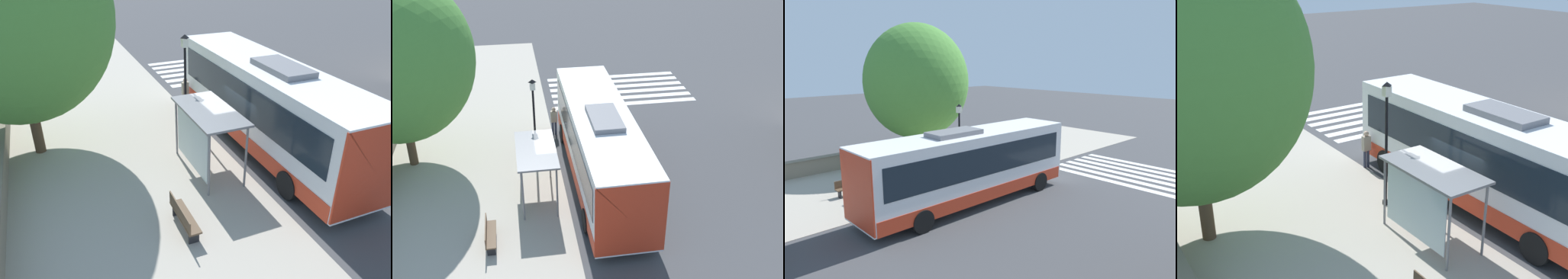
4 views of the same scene
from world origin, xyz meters
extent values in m
plane|color=#424244|center=(0.00, 0.00, 0.00)|extent=(120.00, 120.00, 0.00)
cube|color=#ADA393|center=(-4.50, 0.00, 0.01)|extent=(9.00, 44.00, 0.02)
cube|color=silver|center=(5.00, 8.43, 0.00)|extent=(9.00, 0.50, 0.01)
cube|color=silver|center=(5.00, 9.38, 0.00)|extent=(9.00, 0.50, 0.01)
cube|color=silver|center=(5.00, 10.33, 0.00)|extent=(9.00, 0.50, 0.01)
cube|color=silver|center=(5.00, 11.28, 0.00)|extent=(9.00, 0.50, 0.01)
cube|color=silver|center=(5.00, 12.23, 0.00)|extent=(9.00, 0.50, 0.01)
cube|color=silver|center=(5.00, 13.18, 0.00)|extent=(9.00, 0.50, 0.01)
cube|color=white|center=(1.70, 0.10, 1.99)|extent=(2.55, 11.48, 3.09)
cube|color=black|center=(1.70, 0.10, 2.40)|extent=(2.59, 10.56, 1.36)
cube|color=red|center=(1.70, 0.10, 0.76)|extent=(2.59, 11.25, 0.62)
cube|color=red|center=(1.70, -5.62, 1.99)|extent=(2.59, 0.06, 2.97)
cube|color=black|center=(1.70, 5.80, 3.23)|extent=(1.91, 0.08, 0.43)
cube|color=slate|center=(1.70, -0.77, 3.65)|extent=(1.27, 2.53, 0.22)
cylinder|color=black|center=(0.50, 4.11, 0.50)|extent=(0.30, 1.00, 1.00)
cylinder|color=black|center=(2.89, 4.11, 0.50)|extent=(0.30, 1.00, 1.00)
cylinder|color=black|center=(0.50, -3.46, 0.50)|extent=(0.30, 1.00, 1.00)
cylinder|color=black|center=(2.89, -3.46, 0.50)|extent=(0.30, 1.00, 1.00)
cylinder|color=slate|center=(-0.55, -2.37, 1.19)|extent=(0.08, 0.08, 2.39)
cylinder|color=slate|center=(-0.55, 0.75, 1.19)|extent=(0.08, 0.08, 2.39)
cylinder|color=slate|center=(-1.93, -2.37, 1.19)|extent=(0.08, 0.08, 2.39)
cylinder|color=slate|center=(-1.93, 0.75, 1.19)|extent=(0.08, 0.08, 2.39)
cube|color=slate|center=(-1.24, -0.81, 2.43)|extent=(1.68, 3.41, 0.08)
cube|color=silver|center=(-1.91, -0.81, 1.31)|extent=(0.03, 2.80, 1.91)
cylinder|color=#2D3347|center=(0.02, 5.05, 0.39)|extent=(0.12, 0.12, 0.78)
cylinder|color=#2D3347|center=(0.18, 5.05, 0.39)|extent=(0.12, 0.12, 0.78)
cube|color=gray|center=(0.10, 5.05, 1.10)|extent=(0.34, 0.22, 0.63)
sphere|color=tan|center=(0.10, 5.05, 1.53)|extent=(0.22, 0.22, 0.22)
cube|color=brown|center=(-3.28, -3.63, 0.45)|extent=(0.40, 1.70, 0.06)
cube|color=brown|center=(-3.45, -3.63, 0.68)|extent=(0.04, 1.70, 0.40)
cube|color=black|center=(-3.28, -4.31, 0.23)|extent=(0.32, 0.06, 0.45)
cube|color=black|center=(-3.28, -2.95, 0.23)|extent=(0.32, 0.06, 0.45)
cylinder|color=black|center=(-1.11, 1.87, 0.08)|extent=(0.24, 0.24, 0.16)
cylinder|color=black|center=(-1.11, 1.87, 2.03)|extent=(0.10, 0.10, 4.06)
cube|color=silver|center=(-1.11, 1.87, 4.23)|extent=(0.24, 0.24, 0.35)
pyramid|color=black|center=(-1.11, 1.87, 4.48)|extent=(0.28, 0.28, 0.14)
cylinder|color=brown|center=(-7.08, 3.09, 1.76)|extent=(0.42, 0.42, 3.52)
ellipsoid|color=#4C8C38|center=(-7.08, 3.09, 5.48)|extent=(7.11, 7.11, 7.82)
camera|label=1|loc=(-6.44, -12.04, 7.81)|focal=35.00mm
camera|label=2|loc=(-2.08, -18.82, 12.59)|focal=45.00mm
camera|label=3|loc=(15.09, -11.61, 6.96)|focal=35.00mm
camera|label=4|loc=(-10.14, -11.01, 8.43)|focal=45.00mm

